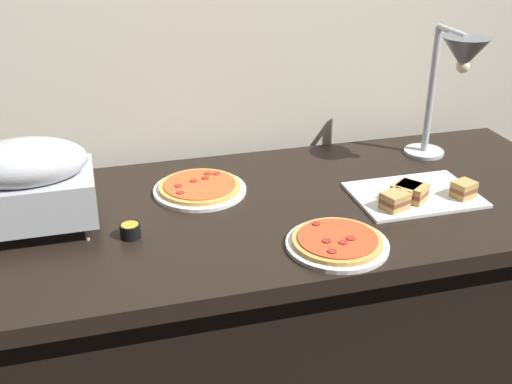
{
  "coord_description": "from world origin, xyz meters",
  "views": [
    {
      "loc": [
        -0.56,
        -1.63,
        1.63
      ],
      "look_at": [
        -0.11,
        0.0,
        0.81
      ],
      "focal_mm": 44.69,
      "sensor_mm": 36.0,
      "label": 1
    }
  ],
  "objects": [
    {
      "name": "buffet_table",
      "position": [
        0.0,
        0.0,
        0.39
      ],
      "size": [
        1.9,
        0.84,
        0.76
      ],
      "color": "black",
      "rests_on": "ground_plane"
    },
    {
      "name": "chafing_dish",
      "position": [
        -0.74,
        0.03,
        0.91
      ],
      "size": [
        0.35,
        0.23,
        0.27
      ],
      "color": "#B7BABF",
      "rests_on": "buffet_table"
    },
    {
      "name": "back_wall",
      "position": [
        0.0,
        0.5,
        1.2
      ],
      "size": [
        4.4,
        0.04,
        2.4
      ],
      "primitive_type": "cube",
      "color": "beige",
      "rests_on": "ground_plane"
    },
    {
      "name": "pizza_plate_center",
      "position": [
        0.03,
        -0.28,
        0.77
      ],
      "size": [
        0.27,
        0.27,
        0.03
      ],
      "color": "white",
      "rests_on": "buffet_table"
    },
    {
      "name": "pizza_plate_front",
      "position": [
        -0.25,
        0.15,
        0.77
      ],
      "size": [
        0.29,
        0.29,
        0.03
      ],
      "color": "white",
      "rests_on": "buffet_table"
    },
    {
      "name": "sandwich_platter",
      "position": [
        0.37,
        -0.08,
        0.78
      ],
      "size": [
        0.38,
        0.27,
        0.06
      ],
      "color": "white",
      "rests_on": "buffet_table"
    },
    {
      "name": "sauce_cup_far",
      "position": [
        -0.49,
        -0.08,
        0.78
      ],
      "size": [
        0.06,
        0.06,
        0.04
      ],
      "color": "black",
      "rests_on": "buffet_table"
    },
    {
      "name": "heat_lamp",
      "position": [
        0.58,
        0.11,
        1.11
      ],
      "size": [
        0.15,
        0.31,
        0.46
      ],
      "color": "#B7BABF",
      "rests_on": "buffet_table"
    }
  ]
}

